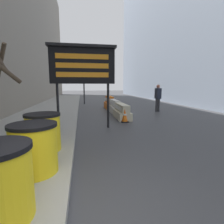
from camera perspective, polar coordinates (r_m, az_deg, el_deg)
barrel_drum_middle at (r=3.50m, az=-24.11°, el=-10.71°), size 0.84×0.84×0.91m
barrel_drum_back at (r=4.58m, az=-21.54°, el=-6.07°), size 0.84×0.84×0.91m
message_board at (r=7.09m, az=-9.56°, el=14.67°), size 2.61×0.36×3.27m
jersey_barrier_cream at (r=9.26m, az=3.29°, el=-0.05°), size 0.64×1.82×0.78m
jersey_barrier_white at (r=11.31m, az=0.82°, el=1.65°), size 0.54×2.07×0.82m
jersey_barrier_orange_near at (r=13.35m, az=-0.86°, el=2.92°), size 0.63×1.70×0.93m
traffic_cone_near at (r=8.37m, az=4.17°, el=-1.19°), size 0.36×0.36×0.64m
traffic_cone_mid at (r=10.34m, az=5.44°, el=0.56°), size 0.34×0.34×0.60m
traffic_light_near_curb at (r=16.61m, az=-9.25°, el=13.44°), size 0.28×0.44×4.39m
pedestrian_worker at (r=12.09m, az=14.76°, el=5.16°), size 0.31×0.47×1.80m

